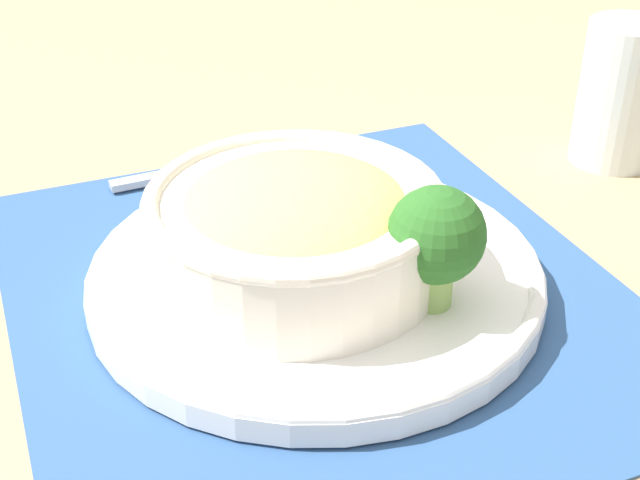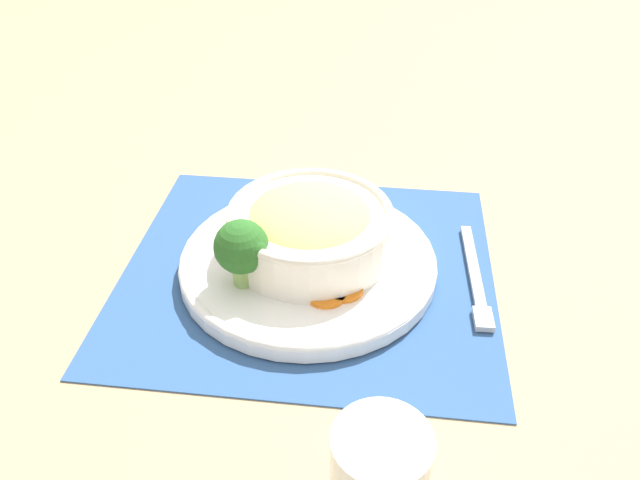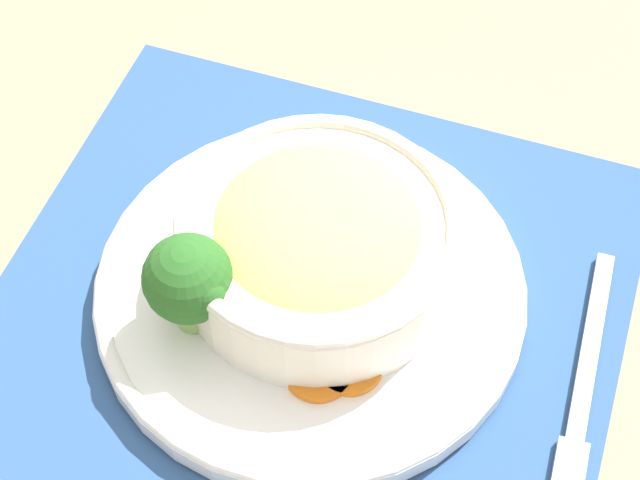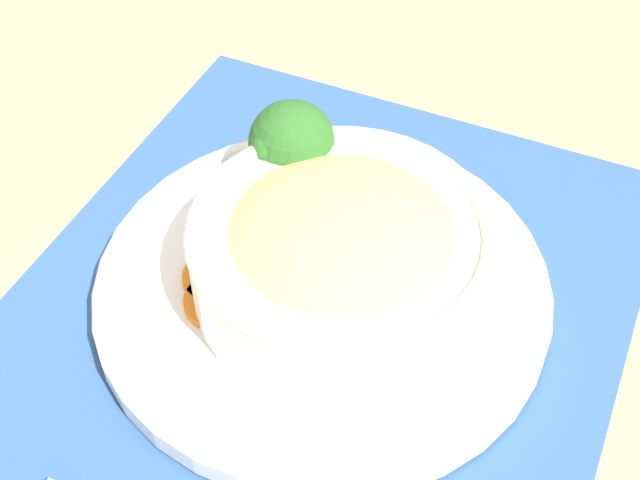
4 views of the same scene
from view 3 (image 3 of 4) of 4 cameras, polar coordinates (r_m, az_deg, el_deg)
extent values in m
plane|color=tan|center=(0.75, -0.52, -3.26)|extent=(4.00, 4.00, 0.00)
cube|color=#2D5184|center=(0.75, -0.52, -3.18)|extent=(0.46, 0.42, 0.00)
cylinder|color=white|center=(0.74, -0.53, -2.76)|extent=(0.30, 0.30, 0.02)
torus|color=white|center=(0.74, -0.53, -2.42)|extent=(0.30, 0.30, 0.01)
cylinder|color=silver|center=(0.72, -0.28, -0.37)|extent=(0.19, 0.19, 0.05)
torus|color=silver|center=(0.70, -0.29, 0.92)|extent=(0.19, 0.19, 0.01)
ellipsoid|color=#EAC66B|center=(0.71, -0.29, 0.27)|extent=(0.15, 0.15, 0.06)
cylinder|color=#84AD5B|center=(0.71, -6.77, -3.65)|extent=(0.02, 0.02, 0.03)
sphere|color=#286023|center=(0.69, -7.05, -2.06)|extent=(0.06, 0.06, 0.06)
sphere|color=#286023|center=(0.67, -6.16, -2.80)|extent=(0.03, 0.03, 0.03)
sphere|color=#286023|center=(0.69, -7.94, -1.13)|extent=(0.02, 0.02, 0.02)
cylinder|color=orange|center=(0.70, -0.09, -6.99)|extent=(0.05, 0.05, 0.01)
cylinder|color=orange|center=(0.70, 1.56, -6.65)|extent=(0.05, 0.05, 0.01)
cube|color=#B7B7BC|center=(0.74, 14.08, -6.35)|extent=(0.03, 0.18, 0.01)
cube|color=#B7B7BC|center=(0.70, 13.19, -11.59)|extent=(0.02, 0.03, 0.01)
camera|label=1|loc=(0.87, -29.59, 28.54)|focal=50.00mm
camera|label=2|loc=(0.25, -69.32, -60.94)|focal=35.00mm
camera|label=4|loc=(0.60, 43.08, 25.03)|focal=50.00mm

